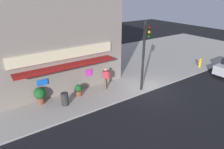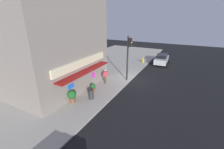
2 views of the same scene
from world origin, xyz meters
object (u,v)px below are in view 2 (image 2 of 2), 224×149
(trash_can, at_px, (91,94))
(potted_plant_by_window, at_px, (93,87))
(potted_plant_by_doorway, at_px, (72,95))
(traffic_light, at_px, (129,53))
(pedestrian, at_px, (105,76))
(parked_car_silver, at_px, (162,59))
(fire_hydrant, at_px, (143,60))

(trash_can, height_order, potted_plant_by_window, trash_can)
(potted_plant_by_doorway, bearing_deg, trash_can, -41.11)
(traffic_light, xyz_separation_m, pedestrian, (-2.14, 1.80, -2.35))
(parked_car_silver, bearing_deg, potted_plant_by_doorway, 163.98)
(fire_hydrant, xyz_separation_m, pedestrian, (-10.27, 1.27, 0.51))
(traffic_light, distance_m, potted_plant_by_window, 5.57)
(parked_car_silver, bearing_deg, traffic_light, 166.33)
(potted_plant_by_doorway, bearing_deg, potted_plant_by_window, -9.62)
(trash_can, bearing_deg, parked_car_silver, -13.32)
(traffic_light, distance_m, trash_can, 6.47)
(fire_hydrant, bearing_deg, pedestrian, 172.93)
(traffic_light, bearing_deg, parked_car_silver, -13.67)
(trash_can, bearing_deg, potted_plant_by_window, 27.46)
(traffic_light, bearing_deg, fire_hydrant, 3.71)
(traffic_light, height_order, potted_plant_by_window, traffic_light)
(pedestrian, xyz_separation_m, parked_car_silver, (11.30, -4.03, -0.23))
(fire_hydrant, height_order, potted_plant_by_doorway, potted_plant_by_doorway)
(fire_hydrant, xyz_separation_m, potted_plant_by_window, (-12.50, 1.43, 0.02))
(potted_plant_by_window, bearing_deg, parked_car_silver, -17.20)
(traffic_light, relative_size, potted_plant_by_doorway, 4.44)
(potted_plant_by_doorway, xyz_separation_m, parked_car_silver, (16.10, -4.62, 0.03))
(traffic_light, xyz_separation_m, potted_plant_by_window, (-4.37, 1.96, -2.84))
(potted_plant_by_doorway, height_order, potted_plant_by_window, potted_plant_by_doorway)
(fire_hydrant, bearing_deg, parked_car_silver, -69.49)
(pedestrian, distance_m, potted_plant_by_window, 2.29)
(fire_hydrant, relative_size, trash_can, 1.01)
(pedestrian, relative_size, parked_car_silver, 0.39)
(trash_can, xyz_separation_m, pedestrian, (3.53, 0.52, 0.50))
(fire_hydrant, xyz_separation_m, trash_can, (-13.80, 0.76, 0.01))
(traffic_light, height_order, parked_car_silver, traffic_light)
(parked_car_silver, bearing_deg, trash_can, 166.68)
(traffic_light, xyz_separation_m, fire_hydrant, (8.13, 0.53, -2.86))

